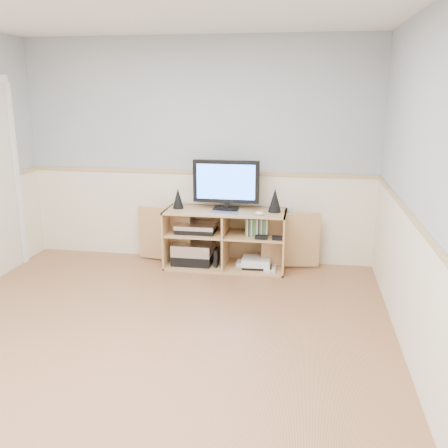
{
  "coord_description": "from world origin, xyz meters",
  "views": [
    {
      "loc": [
        1.2,
        -3.27,
        1.93
      ],
      "look_at": [
        0.46,
        1.2,
        0.71
      ],
      "focal_mm": 40.0,
      "sensor_mm": 36.0,
      "label": 1
    }
  ],
  "objects_px": {
    "media_cabinet": "(226,237)",
    "keyboard": "(224,213)",
    "game_consoles": "(255,263)",
    "monitor": "(226,183)"
  },
  "relations": [
    {
      "from": "media_cabinet",
      "to": "monitor",
      "type": "xyz_separation_m",
      "value": [
        -0.0,
        -0.01,
        0.61
      ]
    },
    {
      "from": "keyboard",
      "to": "game_consoles",
      "type": "height_order",
      "value": "keyboard"
    },
    {
      "from": "keyboard",
      "to": "game_consoles",
      "type": "distance_m",
      "value": 0.68
    },
    {
      "from": "media_cabinet",
      "to": "keyboard",
      "type": "xyz_separation_m",
      "value": [
        0.01,
        -0.2,
        0.32
      ]
    },
    {
      "from": "monitor",
      "to": "game_consoles",
      "type": "relative_size",
      "value": 1.62
    },
    {
      "from": "media_cabinet",
      "to": "game_consoles",
      "type": "relative_size",
      "value": 4.61
    },
    {
      "from": "game_consoles",
      "to": "keyboard",
      "type": "bearing_deg",
      "value": -158.89
    },
    {
      "from": "game_consoles",
      "to": "media_cabinet",
      "type": "bearing_deg",
      "value": 168.36
    },
    {
      "from": "keyboard",
      "to": "game_consoles",
      "type": "xyz_separation_m",
      "value": [
        0.33,
        0.13,
        -0.59
      ]
    },
    {
      "from": "media_cabinet",
      "to": "keyboard",
      "type": "distance_m",
      "value": 0.38
    }
  ]
}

